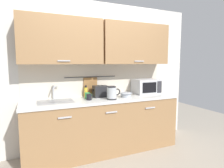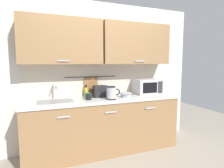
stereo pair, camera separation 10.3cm
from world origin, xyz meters
name	(u,v)px [view 1 (the left image)]	position (x,y,z in m)	size (l,w,h in m)	color
ground	(111,159)	(0.00, 0.00, 0.00)	(8.00, 8.00, 0.00)	#9E9384
counter_unit	(104,124)	(-0.01, 0.30, 0.46)	(2.53, 0.64, 0.90)	#997047
back_wall_assembly	(99,60)	(0.00, 0.53, 1.52)	(3.70, 0.41, 2.50)	silver
sink_faucet	(54,90)	(-0.76, 0.53, 1.04)	(0.09, 0.17, 0.22)	#B2B5BA
microwave	(146,86)	(0.87, 0.41, 1.04)	(0.46, 0.35, 0.27)	silver
electric_kettle	(112,93)	(0.08, 0.15, 1.00)	(0.23, 0.16, 0.21)	black
dish_soap_bottle	(86,92)	(-0.24, 0.52, 0.99)	(0.06, 0.06, 0.20)	yellow
mug_near_sink	(88,95)	(-0.25, 0.38, 0.95)	(0.12, 0.08, 0.09)	green
mixing_bowl	(126,94)	(0.36, 0.23, 0.94)	(0.21, 0.21, 0.08)	#A5ADB7
toaster	(100,91)	(-0.02, 0.42, 1.00)	(0.26, 0.17, 0.19)	#232326
mug_by_kettle	(89,97)	(-0.27, 0.24, 0.95)	(0.12, 0.08, 0.09)	black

